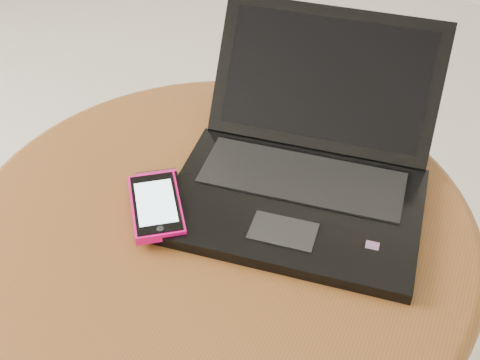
% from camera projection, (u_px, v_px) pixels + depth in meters
% --- Properties ---
extents(table, '(0.67, 0.67, 0.53)m').
position_uv_depth(table, '(221.00, 275.00, 0.88)').
color(table, '#633113').
rests_on(table, ground).
extents(laptop, '(0.35, 0.37, 0.18)m').
position_uv_depth(laptop, '(304.00, 166.00, 0.83)').
color(laptop, black).
rests_on(laptop, table).
extents(phone_black, '(0.11, 0.12, 0.01)m').
position_uv_depth(phone_black, '(160.00, 199.00, 0.82)').
color(phone_black, black).
rests_on(phone_black, table).
extents(phone_pink, '(0.12, 0.13, 0.01)m').
position_uv_depth(phone_pink, '(156.00, 206.00, 0.80)').
color(phone_pink, '#F30873').
rests_on(phone_pink, phone_black).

